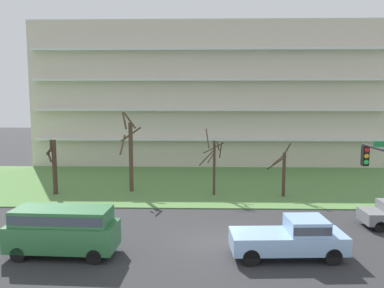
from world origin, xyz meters
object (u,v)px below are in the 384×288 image
tree_left (130,152)px  pickup_blue_near_left (292,237)px  van_green_center_right (63,228)px  tree_far_left (54,165)px  tree_center (214,163)px  tree_right (283,171)px

tree_left → pickup_blue_near_left: bearing=-51.5°
tree_left → van_green_center_right: bearing=-94.2°
tree_far_left → tree_center: size_ratio=0.84×
tree_left → pickup_blue_near_left: (10.15, -12.75, -2.27)m
tree_far_left → tree_right: size_ratio=1.04×
tree_center → tree_right: (5.36, -0.28, -0.63)m
tree_far_left → tree_right: bearing=-0.4°
tree_left → tree_right: (12.10, -1.25, -1.28)m
tree_far_left → tree_left: tree_left is taller
pickup_blue_near_left → van_green_center_right: 11.08m
tree_far_left → pickup_blue_near_left: size_ratio=0.81×
tree_center → tree_right: bearing=-3.0°
tree_far_left → tree_center: (12.58, 0.16, 0.21)m
tree_center → pickup_blue_near_left: tree_center is taller
tree_left → van_green_center_right: (-0.93, -12.77, -1.89)m
tree_right → van_green_center_right: 17.40m
tree_left → tree_center: size_ratio=1.24×
tree_right → pickup_blue_near_left: size_ratio=0.77×
tree_far_left → pickup_blue_near_left: tree_far_left is taller
van_green_center_right → tree_left: bearing=88.3°
pickup_blue_near_left → van_green_center_right: (-11.08, -0.01, 0.38)m
tree_far_left → tree_left: (5.84, 1.13, 0.86)m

